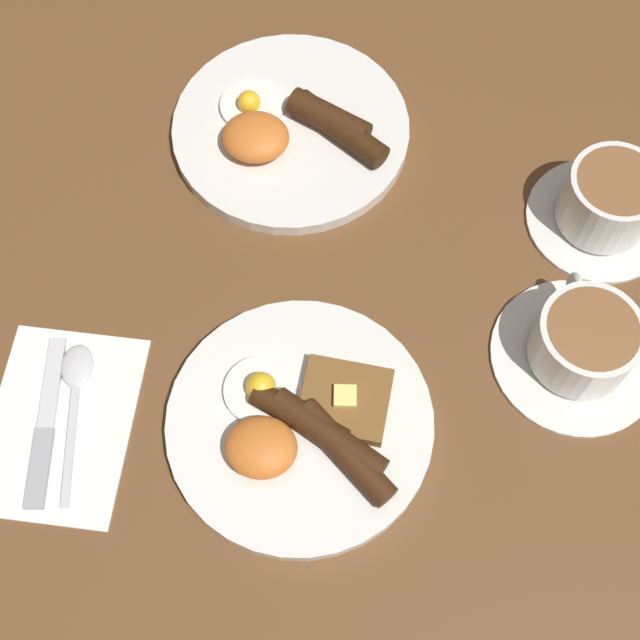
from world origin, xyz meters
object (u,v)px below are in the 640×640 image
(teacup_far, at_px, (607,203))
(teacup_near, at_px, (582,344))
(breakfast_plate_near, at_px, (302,425))
(knife, at_px, (45,430))
(spoon, at_px, (76,384))
(breakfast_plate_far, at_px, (291,129))

(teacup_far, bearing_deg, teacup_near, -98.51)
(breakfast_plate_near, height_order, teacup_near, teacup_near)
(breakfast_plate_near, xyz_separation_m, teacup_far, (0.27, 0.26, 0.02))
(knife, bearing_deg, spoon, -27.02)
(breakfast_plate_near, height_order, teacup_far, teacup_far)
(teacup_near, relative_size, knife, 0.98)
(knife, bearing_deg, teacup_far, -66.50)
(breakfast_plate_near, xyz_separation_m, spoon, (-0.21, 0.01, -0.00))
(breakfast_plate_near, xyz_separation_m, teacup_near, (0.24, 0.10, 0.01))
(breakfast_plate_near, distance_m, breakfast_plate_far, 0.32)
(teacup_near, relative_size, spoon, 1.03)
(spoon, bearing_deg, teacup_near, -87.83)
(breakfast_plate_near, distance_m, spoon, 0.21)
(breakfast_plate_far, height_order, knife, breakfast_plate_far)
(breakfast_plate_near, distance_m, teacup_far, 0.37)
(breakfast_plate_near, xyz_separation_m, knife, (-0.23, -0.03, -0.01))
(breakfast_plate_far, relative_size, spoon, 1.62)
(breakfast_plate_far, relative_size, teacup_near, 1.57)
(breakfast_plate_near, relative_size, teacup_far, 1.66)
(teacup_near, bearing_deg, breakfast_plate_far, 144.00)
(breakfast_plate_near, relative_size, spoon, 1.56)
(teacup_near, relative_size, teacup_far, 1.10)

